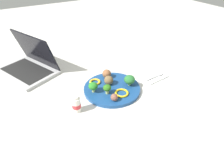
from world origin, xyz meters
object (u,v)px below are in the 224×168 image
meatball_near_rim (109,80)px  meatball_far_rim (114,97)px  napkin (156,79)px  meatball_front_left (107,74)px  fork (155,76)px  broccoli_floret_back_right (129,80)px  knife (160,79)px  broccoli_floret_front_left (107,88)px  pepper_ring_mid_left (122,93)px  laptop (29,65)px  plate (112,89)px  yogurt_bottle (76,105)px  pepper_ring_mid_right (95,82)px  broccoli_floret_center (93,86)px

meatball_near_rim → meatball_far_rim: (-0.04, -0.12, -0.01)m
meatball_near_rim → napkin: size_ratio=0.27×
meatball_front_left → fork: bearing=-25.2°
broccoli_floret_back_right → napkin: broccoli_floret_back_right is taller
broccoli_floret_back_right → knife: 0.19m
broccoli_floret_front_left → pepper_ring_mid_left: (0.06, -0.04, -0.03)m
pepper_ring_mid_left → laptop: laptop is taller
broccoli_floret_back_right → meatball_front_left: 0.13m
plate → broccoli_floret_front_left: (-0.04, -0.03, 0.04)m
plate → broccoli_floret_front_left: 0.07m
napkin → fork: (0.01, 0.02, 0.00)m
broccoli_floret_back_right → broccoli_floret_front_left: bearing=-178.1°
napkin → yogurt_bottle: (-0.46, -0.01, 0.03)m
plate → meatball_front_left: meatball_front_left is taller
meatball_near_rim → pepper_ring_mid_right: 0.07m
broccoli_floret_front_left → laptop: laptop is taller
pepper_ring_mid_left → fork: size_ratio=0.55×
plate → broccoli_floret_back_right: size_ratio=5.11×
meatball_near_rim → fork: bearing=-11.8°
laptop → yogurt_bottle: bearing=-76.9°
meatball_near_rim → knife: bearing=-19.0°
broccoli_floret_center → meatball_near_rim: 0.10m
broccoli_floret_center → laptop: laptop is taller
pepper_ring_mid_left → napkin: 0.24m
meatball_far_rim → knife: (0.30, 0.03, -0.03)m
plate → meatball_far_rim: 0.10m
napkin → yogurt_bottle: yogurt_bottle is taller
meatball_front_left → laptop: bearing=137.8°
broccoli_floret_center → napkin: 0.36m
napkin → laptop: bearing=142.6°
pepper_ring_mid_left → napkin: size_ratio=0.39×
broccoli_floret_back_right → meatball_near_rim: bearing=144.2°
plate → laptop: (-0.31, 0.39, 0.03)m
meatball_front_left → broccoli_floret_back_right: bearing=-61.9°
broccoli_floret_front_left → napkin: broccoli_floret_front_left is taller
broccoli_floret_back_right → napkin: size_ratio=0.32×
napkin → meatball_far_rim: bearing=-170.3°
yogurt_bottle → laptop: laptop is taller
pepper_ring_mid_right → broccoli_floret_front_left: bearing=-84.6°
knife → broccoli_floret_front_left: bearing=175.3°
broccoli_floret_front_left → laptop: bearing=122.2°
broccoli_floret_front_left → broccoli_floret_back_right: bearing=1.9°
fork → knife: (0.00, -0.04, -0.00)m
plate → broccoli_floret_back_right: (0.08, -0.03, 0.04)m
broccoli_floret_back_right → broccoli_floret_front_left: (-0.13, -0.00, -0.00)m
pepper_ring_mid_right → broccoli_floret_center: bearing=-121.8°
broccoli_floret_center → fork: (0.36, -0.04, -0.04)m
napkin → laptop: (-0.57, 0.43, 0.04)m
pepper_ring_mid_right → yogurt_bottle: (-0.15, -0.13, 0.01)m
broccoli_floret_center → broccoli_floret_front_left: (0.05, -0.05, -0.00)m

